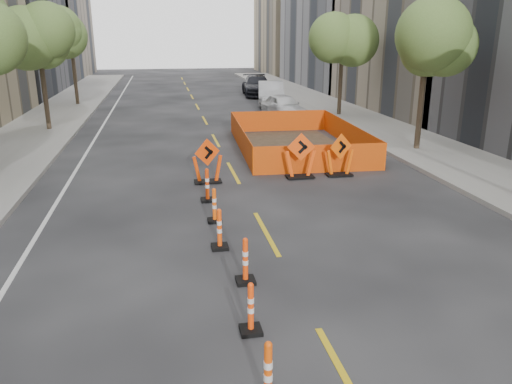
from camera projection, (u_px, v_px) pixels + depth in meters
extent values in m
plane|color=black|center=(310.00, 314.00, 9.17)|extent=(140.00, 140.00, 0.00)
cube|color=gray|center=(429.00, 149.00, 21.97)|extent=(4.00, 90.00, 0.15)
cube|color=gray|center=(461.00, 1.00, 32.34)|extent=(12.00, 16.00, 14.00)
cube|color=tan|center=(309.00, 9.00, 64.65)|extent=(12.00, 14.00, 16.00)
cylinder|color=#382B1E|center=(46.00, 101.00, 25.95)|extent=(0.24, 0.24, 3.15)
sphere|color=#4E6D2E|center=(38.00, 42.00, 25.05)|extent=(2.80, 2.80, 2.80)
cylinder|color=#382B1E|center=(76.00, 84.00, 35.32)|extent=(0.24, 0.24, 3.15)
sphere|color=#4E6D2E|center=(71.00, 40.00, 34.42)|extent=(2.80, 2.80, 2.80)
cylinder|color=#382B1E|center=(420.00, 116.00, 21.41)|extent=(0.24, 0.24, 3.15)
sphere|color=#4E6D2E|center=(427.00, 43.00, 20.52)|extent=(2.80, 2.80, 2.80)
cylinder|color=#382B1E|center=(340.00, 91.00, 30.78)|extent=(0.24, 0.24, 3.15)
sphere|color=#4E6D2E|center=(342.00, 41.00, 29.88)|extent=(2.80, 2.80, 2.80)
imported|color=silver|center=(283.00, 106.00, 30.58)|extent=(2.34, 4.41, 1.43)
imported|color=#9D9DA2|center=(271.00, 93.00, 35.98)|extent=(2.66, 5.32, 1.67)
imported|color=black|center=(257.00, 86.00, 41.58)|extent=(2.78, 5.80, 1.63)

